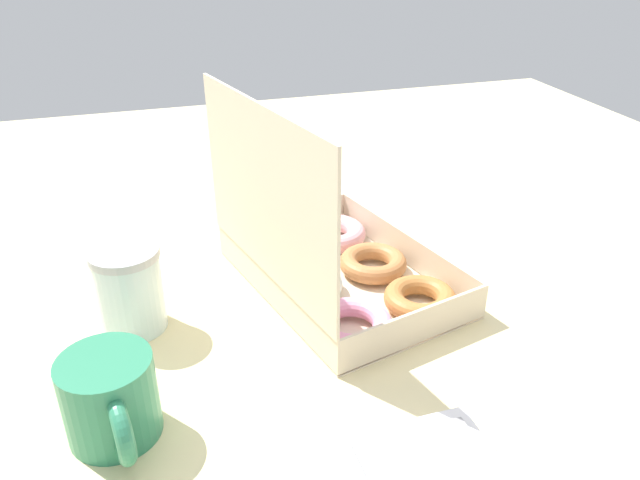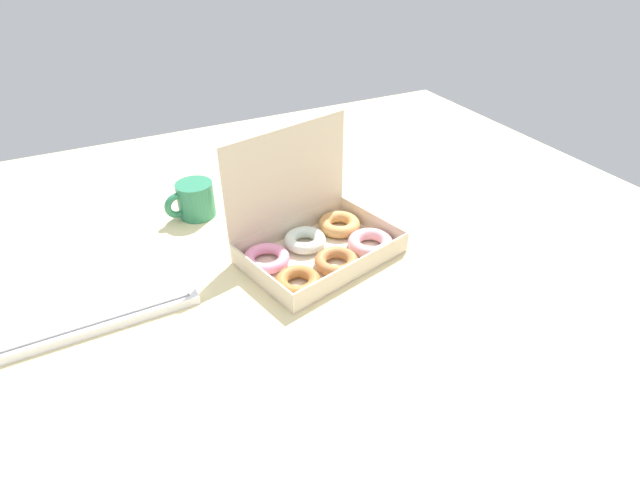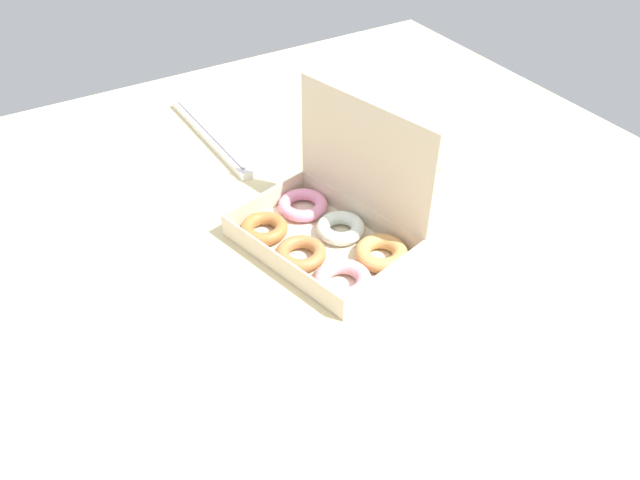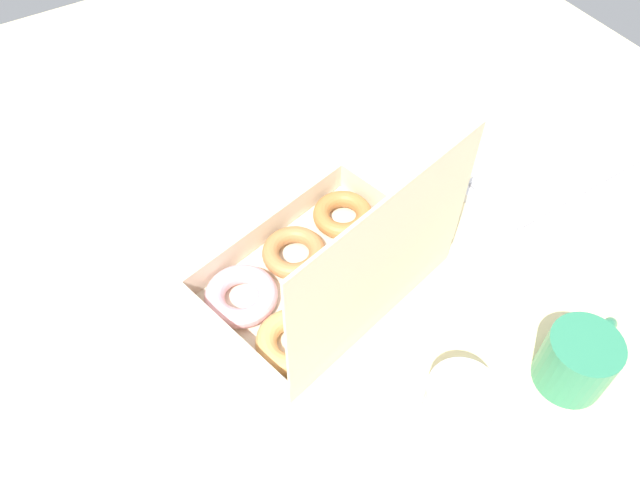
% 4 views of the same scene
% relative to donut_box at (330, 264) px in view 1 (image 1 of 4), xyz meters
% --- Properties ---
extents(ground_plane, '(1.80, 1.80, 0.02)m').
position_rel_donut_box_xyz_m(ground_plane, '(0.03, -0.04, -0.04)').
color(ground_plane, beige).
extents(donut_box, '(0.37, 0.30, 0.27)m').
position_rel_donut_box_xyz_m(donut_box, '(0.00, 0.00, 0.00)').
color(donut_box, beige).
rests_on(donut_box, ground_plane).
extents(coffee_mug, '(0.13, 0.09, 0.09)m').
position_rel_donut_box_xyz_m(coffee_mug, '(-0.20, 0.28, 0.01)').
color(coffee_mug, '#2E7E59').
rests_on(coffee_mug, ground_plane).
extents(glass_jar, '(0.08, 0.08, 0.11)m').
position_rel_donut_box_xyz_m(glass_jar, '(-0.02, 0.26, 0.02)').
color(glass_jar, silver).
rests_on(glass_jar, ground_plane).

